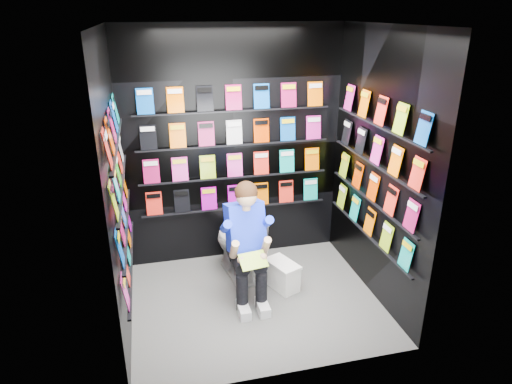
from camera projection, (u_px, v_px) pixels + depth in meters
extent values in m
plane|color=#5A5A58|center=(256.00, 301.00, 4.56)|extent=(2.40, 2.40, 0.00)
plane|color=white|center=(256.00, 25.00, 3.59)|extent=(2.40, 2.40, 0.00)
cube|color=black|center=(234.00, 149.00, 4.97)|extent=(2.40, 0.04, 2.60)
cube|color=black|center=(289.00, 228.00, 3.17)|extent=(2.40, 0.04, 2.60)
cube|color=black|center=(116.00, 191.00, 3.81)|extent=(0.04, 2.00, 2.60)
cube|color=black|center=(378.00, 169.00, 4.33)|extent=(0.04, 2.00, 2.60)
imported|color=white|center=(238.00, 244.00, 4.90)|extent=(0.52, 0.80, 0.73)
cube|color=white|center=(282.00, 276.00, 4.74)|extent=(0.32, 0.41, 0.27)
cube|color=white|center=(283.00, 264.00, 4.68)|extent=(0.34, 0.43, 0.03)
cube|color=green|center=(253.00, 260.00, 4.16)|extent=(0.27, 0.18, 0.11)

